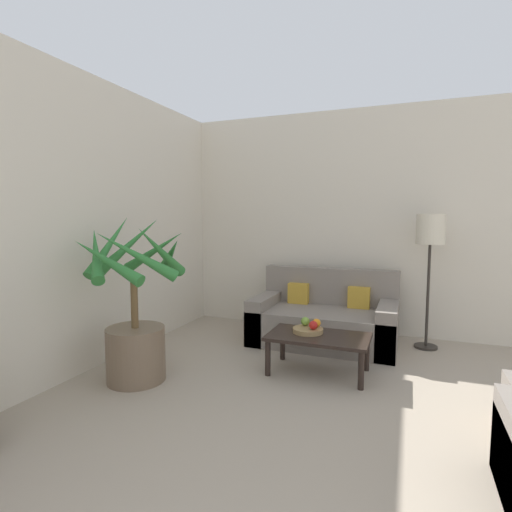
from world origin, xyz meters
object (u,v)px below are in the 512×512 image
Objects in this scene: fruit_bowl at (308,330)px; apple_red at (313,325)px; floor_lamp at (430,238)px; coffee_table at (318,340)px; sofa_loveseat at (324,319)px; orange_fruit at (317,323)px; potted_palm at (135,321)px; apple_green at (305,321)px.

apple_red reaches higher than fruit_bowl.
coffee_table is (-0.94, -1.12, -0.89)m from floor_lamp.
sofa_loveseat is 0.92m from coffee_table.
apple_red is (-0.05, 0.02, 0.13)m from coffee_table.
orange_fruit is at bearing 84.11° from apple_red.
coffee_table is (0.13, -0.91, 0.04)m from sofa_loveseat.
coffee_table is at bearing -130.01° from floor_lamp.
apple_red is at bearing -85.08° from sofa_loveseat.
apple_red is (1.38, 0.75, -0.09)m from potted_palm.
sofa_loveseat is at bearing 91.38° from fruit_bowl.
potted_palm is 2.11m from sofa_loveseat.
fruit_bowl is 0.09m from apple_red.
floor_lamp reaches higher than apple_red.
apple_green is at bearing 172.94° from orange_fruit.
apple_red is 1.02× the size of orange_fruit.
coffee_table is 11.35× the size of apple_red.
potted_palm is 17.79× the size of apple_green.
potted_palm is at bearing -149.48° from fruit_bowl.
fruit_bowl is (-1.05, -1.07, -0.82)m from floor_lamp.
coffee_table is at bearing -81.87° from sofa_loveseat.
floor_lamp is (1.07, 0.21, 0.93)m from sofa_loveseat.
fruit_bowl is at bearing 30.52° from potted_palm.
orange_fruit is at bearing 44.78° from fruit_bowl.
apple_red is at bearing -46.61° from apple_green.
fruit_bowl is at bearing 153.18° from apple_red.
potted_palm is 1.57m from apple_red.
potted_palm is 0.92× the size of sofa_loveseat.
sofa_loveseat is 0.80m from apple_green.
apple_green is at bearing -91.80° from sofa_loveseat.
coffee_table is 3.23× the size of fruit_bowl.
sofa_loveseat is 0.82m from orange_fruit.
potted_palm reaches higher than apple_green.
potted_palm reaches higher than orange_fruit.
fruit_bowl is at bearing -88.62° from sofa_loveseat.
apple_red is at bearing -26.82° from fruit_bowl.
potted_palm reaches higher than apple_red.
coffee_table is 0.24m from apple_green.
potted_palm is at bearing -146.10° from apple_green.
floor_lamp reaches higher than coffee_table.
apple_green is (-0.15, 0.12, 0.13)m from coffee_table.
apple_green is 1.04× the size of orange_fruit.
apple_green reaches higher than orange_fruit.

